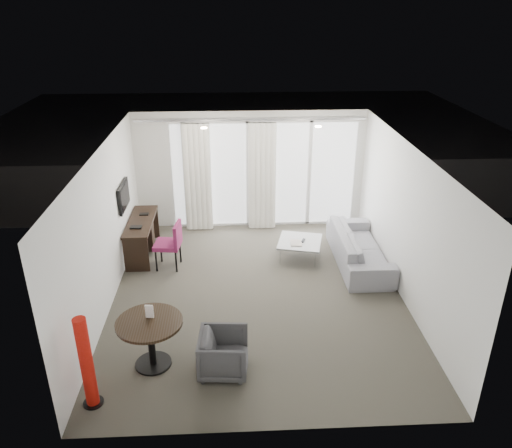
{
  "coord_description": "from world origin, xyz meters",
  "views": [
    {
      "loc": [
        -0.42,
        -7.42,
        4.79
      ],
      "look_at": [
        0.0,
        0.6,
        1.1
      ],
      "focal_mm": 35.0,
      "sensor_mm": 36.0,
      "label": 1
    }
  ],
  "objects_px": {
    "round_table": "(151,343)",
    "rattan_chair_a": "(264,183)",
    "red_lamp": "(86,363)",
    "desk_chair": "(168,245)",
    "tub_armchair": "(224,353)",
    "desk": "(142,237)",
    "sofa": "(359,247)",
    "rattan_chair_b": "(338,176)",
    "coffee_table": "(300,249)"
  },
  "relations": [
    {
      "from": "desk",
      "to": "round_table",
      "type": "relative_size",
      "value": 1.69
    },
    {
      "from": "sofa",
      "to": "rattan_chair_a",
      "type": "xyz_separation_m",
      "value": [
        -1.62,
        3.61,
        0.05
      ]
    },
    {
      "from": "desk",
      "to": "rattan_chair_a",
      "type": "relative_size",
      "value": 2.08
    },
    {
      "from": "desk_chair",
      "to": "tub_armchair",
      "type": "distance_m",
      "value": 3.21
    },
    {
      "from": "desk",
      "to": "red_lamp",
      "type": "relative_size",
      "value": 1.19
    },
    {
      "from": "tub_armchair",
      "to": "rattan_chair_b",
      "type": "distance_m",
      "value": 7.49
    },
    {
      "from": "desk_chair",
      "to": "sofa",
      "type": "relative_size",
      "value": 0.41
    },
    {
      "from": "desk",
      "to": "coffee_table",
      "type": "bearing_deg",
      "value": -6.1
    },
    {
      "from": "tub_armchair",
      "to": "desk_chair",
      "type": "bearing_deg",
      "value": 23.89
    },
    {
      "from": "desk",
      "to": "coffee_table",
      "type": "distance_m",
      "value": 3.17
    },
    {
      "from": "tub_armchair",
      "to": "rattan_chair_a",
      "type": "xyz_separation_m",
      "value": [
        1.0,
        6.61,
        0.07
      ]
    },
    {
      "from": "sofa",
      "to": "tub_armchair",
      "type": "bearing_deg",
      "value": 138.88
    },
    {
      "from": "desk_chair",
      "to": "rattan_chair_b",
      "type": "xyz_separation_m",
      "value": [
        4.06,
        3.86,
        -0.03
      ]
    },
    {
      "from": "round_table",
      "to": "coffee_table",
      "type": "relative_size",
      "value": 1.12
    },
    {
      "from": "tub_armchair",
      "to": "rattan_chair_b",
      "type": "xyz_separation_m",
      "value": [
        2.97,
        6.87,
        0.13
      ]
    },
    {
      "from": "desk_chair",
      "to": "coffee_table",
      "type": "bearing_deg",
      "value": 12.28
    },
    {
      "from": "desk_chair",
      "to": "tub_armchair",
      "type": "bearing_deg",
      "value": -63.3
    },
    {
      "from": "desk_chair",
      "to": "sofa",
      "type": "xyz_separation_m",
      "value": [
        3.7,
        -0.02,
        -0.14
      ]
    },
    {
      "from": "red_lamp",
      "to": "rattan_chair_a",
      "type": "bearing_deg",
      "value": 69.41
    },
    {
      "from": "red_lamp",
      "to": "tub_armchair",
      "type": "distance_m",
      "value": 1.8
    },
    {
      "from": "desk_chair",
      "to": "sofa",
      "type": "height_order",
      "value": "desk_chair"
    },
    {
      "from": "red_lamp",
      "to": "desk",
      "type": "bearing_deg",
      "value": 89.7
    },
    {
      "from": "sofa",
      "to": "rattan_chair_a",
      "type": "distance_m",
      "value": 3.96
    },
    {
      "from": "desk_chair",
      "to": "rattan_chair_a",
      "type": "xyz_separation_m",
      "value": [
        2.08,
        3.59,
        -0.09
      ]
    },
    {
      "from": "rattan_chair_b",
      "to": "round_table",
      "type": "bearing_deg",
      "value": -127.08
    },
    {
      "from": "desk",
      "to": "red_lamp",
      "type": "distance_m",
      "value": 4.13
    },
    {
      "from": "desk_chair",
      "to": "tub_armchair",
      "type": "height_order",
      "value": "desk_chair"
    },
    {
      "from": "desk_chair",
      "to": "red_lamp",
      "type": "distance_m",
      "value": 3.6
    },
    {
      "from": "coffee_table",
      "to": "rattan_chair_a",
      "type": "height_order",
      "value": "rattan_chair_a"
    },
    {
      "from": "rattan_chair_b",
      "to": "desk_chair",
      "type": "bearing_deg",
      "value": -142.74
    },
    {
      "from": "round_table",
      "to": "rattan_chair_a",
      "type": "bearing_deg",
      "value": 72.63
    },
    {
      "from": "round_table",
      "to": "rattan_chair_b",
      "type": "bearing_deg",
      "value": 59.22
    },
    {
      "from": "sofa",
      "to": "rattan_chair_b",
      "type": "xyz_separation_m",
      "value": [
        0.36,
        3.88,
        0.11
      ]
    },
    {
      "from": "desk_chair",
      "to": "tub_armchair",
      "type": "xyz_separation_m",
      "value": [
        1.08,
        -3.02,
        -0.16
      ]
    },
    {
      "from": "desk",
      "to": "tub_armchair",
      "type": "height_order",
      "value": "desk"
    },
    {
      "from": "round_table",
      "to": "sofa",
      "type": "xyz_separation_m",
      "value": [
        3.62,
        2.81,
        -0.04
      ]
    },
    {
      "from": "red_lamp",
      "to": "coffee_table",
      "type": "height_order",
      "value": "red_lamp"
    },
    {
      "from": "desk_chair",
      "to": "rattan_chair_a",
      "type": "distance_m",
      "value": 4.15
    },
    {
      "from": "desk_chair",
      "to": "round_table",
      "type": "xyz_separation_m",
      "value": [
        0.08,
        -2.83,
        -0.1
      ]
    },
    {
      "from": "tub_armchair",
      "to": "red_lamp",
      "type": "bearing_deg",
      "value": 111.44
    },
    {
      "from": "rattan_chair_a",
      "to": "desk_chair",
      "type": "bearing_deg",
      "value": -102.33
    },
    {
      "from": "rattan_chair_a",
      "to": "desk",
      "type": "bearing_deg",
      "value": -113.62
    },
    {
      "from": "desk_chair",
      "to": "rattan_chair_b",
      "type": "bearing_deg",
      "value": 50.5
    },
    {
      "from": "round_table",
      "to": "red_lamp",
      "type": "height_order",
      "value": "red_lamp"
    },
    {
      "from": "red_lamp",
      "to": "coffee_table",
      "type": "xyz_separation_m",
      "value": [
        3.17,
        3.78,
        -0.47
      ]
    },
    {
      "from": "tub_armchair",
      "to": "sofa",
      "type": "distance_m",
      "value": 3.98
    },
    {
      "from": "tub_armchair",
      "to": "sofa",
      "type": "xyz_separation_m",
      "value": [
        2.62,
        3.0,
        0.02
      ]
    },
    {
      "from": "round_table",
      "to": "rattan_chair_b",
      "type": "height_order",
      "value": "rattan_chair_b"
    },
    {
      "from": "rattan_chair_b",
      "to": "red_lamp",
      "type": "bearing_deg",
      "value": -128.47
    },
    {
      "from": "sofa",
      "to": "coffee_table",
      "type": "bearing_deg",
      "value": 77.07
    }
  ]
}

